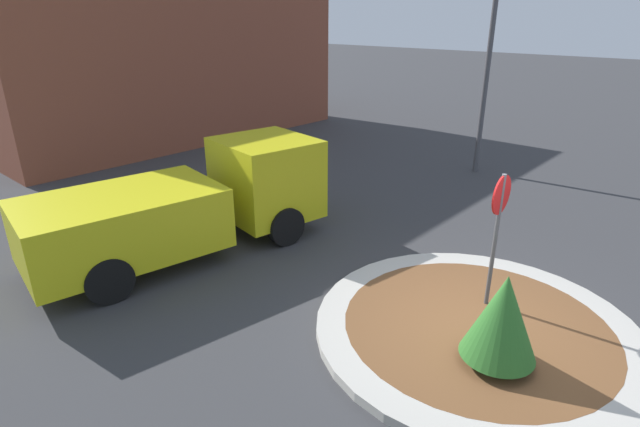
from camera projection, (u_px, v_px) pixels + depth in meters
ground_plane at (475, 332)px, 8.08m from camera, size 120.00×120.00×0.00m
traffic_island at (476, 328)px, 8.05m from camera, size 5.17×5.17×0.15m
stop_sign at (498, 221)px, 8.04m from camera, size 0.65×0.07×2.48m
island_shrub at (502, 316)px, 6.87m from camera, size 1.06×1.06×1.40m
utility_truck at (191, 203)px, 10.48m from camera, size 6.42×3.11×2.18m
storefront_building at (160, 38)px, 19.94m from camera, size 13.71×6.07×7.77m
light_pole at (492, 30)px, 14.71m from camera, size 0.70×0.30×7.54m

